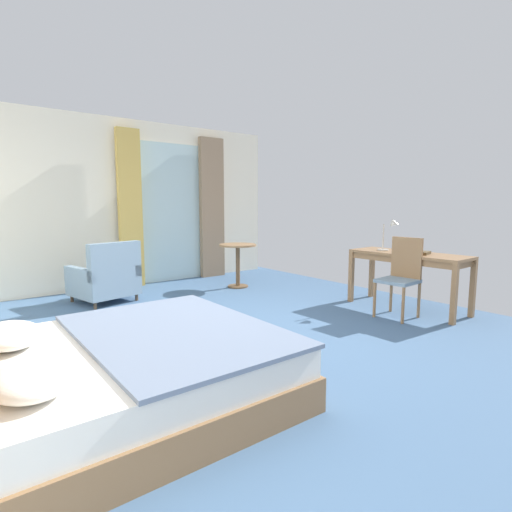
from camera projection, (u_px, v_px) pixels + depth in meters
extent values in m
cube|color=#426084|center=(249.00, 341.00, 4.24)|extent=(6.03, 7.42, 0.10)
cube|color=silver|center=(124.00, 204.00, 6.74)|extent=(5.63, 0.12, 2.78)
cube|color=silver|center=(171.00, 213.00, 7.20)|extent=(1.14, 0.02, 2.44)
cube|color=tan|center=(130.00, 209.00, 6.63)|extent=(0.38, 0.10, 2.60)
cube|color=#897056|center=(212.00, 208.00, 7.60)|extent=(0.49, 0.10, 2.60)
cube|color=olive|center=(136.00, 386.00, 2.82)|extent=(1.94, 1.84, 0.24)
cube|color=white|center=(135.00, 356.00, 2.79)|extent=(1.88, 1.78, 0.21)
cube|color=slate|center=(176.00, 330.00, 2.97)|extent=(1.29, 1.81, 0.03)
ellipsoid|color=white|center=(31.00, 380.00, 2.01)|extent=(0.39, 0.50, 0.14)
ellipsoid|color=white|center=(9.00, 335.00, 2.69)|extent=(0.40, 0.59, 0.14)
cube|color=olive|center=(409.00, 254.00, 5.26)|extent=(0.59, 1.52, 0.04)
cube|color=olive|center=(409.00, 258.00, 5.27)|extent=(0.55, 1.44, 0.08)
cube|color=olive|center=(473.00, 289.00, 4.92)|extent=(0.06, 0.06, 0.72)
cube|color=olive|center=(372.00, 273.00, 6.02)|extent=(0.06, 0.06, 0.72)
cube|color=olive|center=(454.00, 294.00, 4.60)|extent=(0.06, 0.06, 0.72)
cube|color=olive|center=(351.00, 277.00, 5.71)|extent=(0.06, 0.06, 0.72)
cube|color=gray|center=(398.00, 281.00, 4.90)|extent=(0.45, 0.44, 0.04)
cube|color=olive|center=(407.00, 257.00, 4.99)|extent=(0.06, 0.40, 0.50)
cylinder|color=olive|center=(375.00, 300.00, 4.94)|extent=(0.04, 0.04, 0.44)
cylinder|color=olive|center=(403.00, 305.00, 4.66)|extent=(0.04, 0.04, 0.44)
cylinder|color=olive|center=(391.00, 295.00, 5.19)|extent=(0.04, 0.04, 0.44)
cylinder|color=olive|center=(419.00, 300.00, 4.91)|extent=(0.04, 0.04, 0.44)
cylinder|color=#B7B2A8|center=(383.00, 250.00, 5.52)|extent=(0.15, 0.15, 0.02)
cylinder|color=#B7B2A8|center=(383.00, 237.00, 5.50)|extent=(0.02, 0.02, 0.35)
cone|color=#B7B2A8|center=(393.00, 222.00, 5.44)|extent=(0.14, 0.14, 0.14)
cube|color=brown|center=(418.00, 252.00, 5.13)|extent=(0.28, 0.31, 0.04)
cube|color=gray|center=(104.00, 285.00, 5.74)|extent=(0.90, 0.90, 0.26)
cube|color=gray|center=(115.00, 261.00, 5.49)|extent=(0.76, 0.28, 0.51)
cube|color=gray|center=(124.00, 268.00, 5.96)|extent=(0.26, 0.76, 0.16)
cube|color=gray|center=(81.00, 274.00, 5.46)|extent=(0.26, 0.76, 0.16)
cylinder|color=#4C3D2D|center=(112.00, 291.00, 6.21)|extent=(0.04, 0.04, 0.10)
cylinder|color=#4C3D2D|center=(72.00, 298.00, 5.72)|extent=(0.04, 0.04, 0.10)
cylinder|color=#4C3D2D|center=(137.00, 297.00, 5.80)|extent=(0.04, 0.04, 0.10)
cylinder|color=#4C3D2D|center=(95.00, 306.00, 5.32)|extent=(0.04, 0.04, 0.10)
cylinder|color=olive|center=(238.00, 245.00, 6.66)|extent=(0.62, 0.62, 0.03)
cylinder|color=brown|center=(238.00, 267.00, 6.71)|extent=(0.07, 0.07, 0.69)
cylinder|color=brown|center=(238.00, 286.00, 6.75)|extent=(0.34, 0.34, 0.02)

